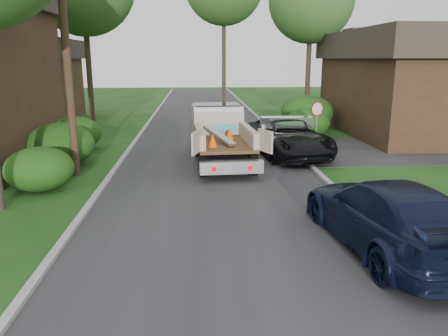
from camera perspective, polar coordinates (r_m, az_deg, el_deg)
ground at (r=12.89m, az=-0.16°, el=-6.24°), size 120.00×120.00×0.00m
road at (r=22.53m, az=-1.76°, el=2.61°), size 8.00×90.00×0.02m
side_street at (r=25.03m, az=26.98°, el=2.24°), size 16.00×7.00×0.02m
curb_left at (r=22.75m, az=-12.15°, el=2.56°), size 0.20×90.00×0.12m
curb_right at (r=23.02m, az=8.50°, el=2.85°), size 0.20×90.00×0.12m
stop_sign at (r=22.06m, az=12.02°, el=6.73°), size 0.71×0.32×2.48m
utility_pole at (r=17.70m, az=-19.99°, el=15.52°), size 2.42×1.25×10.00m
house_left_far at (r=36.40m, az=-24.70°, el=10.56°), size 7.56×7.56×6.00m
house_right at (r=29.50m, az=24.45°, el=10.28°), size 9.72×12.96×6.20m
hedge_left_a at (r=16.44m, az=-22.98°, el=-0.11°), size 2.34×2.34×1.53m
hedge_left_b at (r=19.75m, az=-20.62°, el=2.84°), size 2.86×2.86×1.87m
hedge_left_c at (r=23.16m, az=-18.89°, el=4.30°), size 2.60×2.60×1.70m
hedge_right_a at (r=26.16m, az=10.85°, el=5.85°), size 2.60×2.60×1.70m
hedge_right_b at (r=29.18m, az=10.75°, el=7.19°), size 3.38×3.38×2.21m
tree_right_far at (r=33.36m, az=11.34°, el=20.70°), size 6.00×6.00×11.50m
flatbed_truck at (r=19.87m, az=-0.59°, el=4.89°), size 2.98×6.47×2.40m
black_pickup at (r=21.01m, az=8.29°, el=4.03°), size 3.82×6.62×1.74m
navy_suv at (r=11.20m, az=20.60°, el=-5.74°), size 2.94×6.07×1.70m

